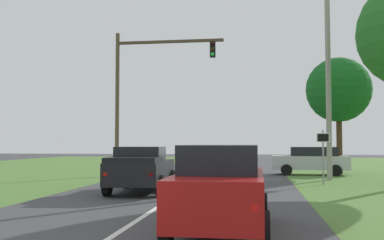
{
  "coord_description": "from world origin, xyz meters",
  "views": [
    {
      "loc": [
        3.06,
        -6.01,
        1.98
      ],
      "look_at": [
        -0.2,
        16.53,
        3.12
      ],
      "focal_mm": 42.62,
      "sensor_mm": 36.0,
      "label": 1
    }
  ],
  "objects_px": {
    "pickup_truck_lead": "(141,168)",
    "utility_pole_right": "(328,85)",
    "oak_tree_right": "(339,90)",
    "traffic_light": "(142,83)",
    "keep_moving_sign": "(323,150)",
    "crossing_suv_far": "(311,160)",
    "red_suv_near": "(221,186)"
  },
  "relations": [
    {
      "from": "pickup_truck_lead",
      "to": "utility_pole_right",
      "type": "bearing_deg",
      "value": 40.44
    },
    {
      "from": "oak_tree_right",
      "to": "utility_pole_right",
      "type": "height_order",
      "value": "utility_pole_right"
    },
    {
      "from": "traffic_light",
      "to": "keep_moving_sign",
      "type": "xyz_separation_m",
      "value": [
        9.85,
        -3.89,
        -3.87
      ]
    },
    {
      "from": "oak_tree_right",
      "to": "crossing_suv_far",
      "type": "xyz_separation_m",
      "value": [
        -1.91,
        -1.06,
        -4.43
      ]
    },
    {
      "from": "red_suv_near",
      "to": "crossing_suv_far",
      "type": "distance_m",
      "value": 19.17
    },
    {
      "from": "oak_tree_right",
      "to": "utility_pole_right",
      "type": "xyz_separation_m",
      "value": [
        -1.38,
        -5.04,
        -0.28
      ]
    },
    {
      "from": "keep_moving_sign",
      "to": "oak_tree_right",
      "type": "bearing_deg",
      "value": 75.01
    },
    {
      "from": "oak_tree_right",
      "to": "red_suv_near",
      "type": "bearing_deg",
      "value": -106.74
    },
    {
      "from": "keep_moving_sign",
      "to": "crossing_suv_far",
      "type": "distance_m",
      "value": 6.71
    },
    {
      "from": "red_suv_near",
      "to": "crossing_suv_far",
      "type": "bearing_deg",
      "value": 77.83
    },
    {
      "from": "utility_pole_right",
      "to": "pickup_truck_lead",
      "type": "bearing_deg",
      "value": -139.56
    },
    {
      "from": "pickup_truck_lead",
      "to": "traffic_light",
      "type": "height_order",
      "value": "traffic_light"
    },
    {
      "from": "utility_pole_right",
      "to": "keep_moving_sign",
      "type": "bearing_deg",
      "value": -104.3
    },
    {
      "from": "pickup_truck_lead",
      "to": "keep_moving_sign",
      "type": "relative_size",
      "value": 1.92
    },
    {
      "from": "red_suv_near",
      "to": "keep_moving_sign",
      "type": "relative_size",
      "value": 1.85
    },
    {
      "from": "traffic_light",
      "to": "keep_moving_sign",
      "type": "relative_size",
      "value": 3.33
    },
    {
      "from": "keep_moving_sign",
      "to": "red_suv_near",
      "type": "bearing_deg",
      "value": -107.85
    },
    {
      "from": "red_suv_near",
      "to": "traffic_light",
      "type": "relative_size",
      "value": 0.56
    },
    {
      "from": "keep_moving_sign",
      "to": "oak_tree_right",
      "type": "distance_m",
      "value": 8.81
    },
    {
      "from": "traffic_light",
      "to": "pickup_truck_lead",
      "type": "bearing_deg",
      "value": -75.59
    },
    {
      "from": "oak_tree_right",
      "to": "pickup_truck_lead",
      "type": "bearing_deg",
      "value": -128.73
    },
    {
      "from": "red_suv_near",
      "to": "oak_tree_right",
      "type": "height_order",
      "value": "oak_tree_right"
    },
    {
      "from": "oak_tree_right",
      "to": "utility_pole_right",
      "type": "distance_m",
      "value": 5.23
    },
    {
      "from": "pickup_truck_lead",
      "to": "utility_pole_right",
      "type": "distance_m",
      "value": 11.77
    },
    {
      "from": "traffic_light",
      "to": "oak_tree_right",
      "type": "relative_size",
      "value": 1.15
    },
    {
      "from": "crossing_suv_far",
      "to": "utility_pole_right",
      "type": "height_order",
      "value": "utility_pole_right"
    },
    {
      "from": "keep_moving_sign",
      "to": "oak_tree_right",
      "type": "xyz_separation_m",
      "value": [
        2.07,
        7.73,
        3.7
      ]
    },
    {
      "from": "oak_tree_right",
      "to": "utility_pole_right",
      "type": "relative_size",
      "value": 0.73
    },
    {
      "from": "traffic_light",
      "to": "utility_pole_right",
      "type": "bearing_deg",
      "value": -6.46
    },
    {
      "from": "keep_moving_sign",
      "to": "crossing_suv_far",
      "type": "relative_size",
      "value": 0.55
    },
    {
      "from": "traffic_light",
      "to": "utility_pole_right",
      "type": "relative_size",
      "value": 0.84
    },
    {
      "from": "traffic_light",
      "to": "keep_moving_sign",
      "type": "distance_m",
      "value": 11.27
    }
  ]
}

